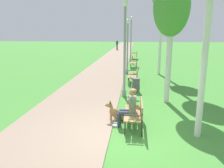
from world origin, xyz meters
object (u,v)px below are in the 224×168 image
Objects in this scene: dog_shepherd at (116,113)px; litter_bin at (136,85)px; park_bench_furthest at (135,54)px; birch_tree_second at (172,9)px; person_seated_on_near_bench at (129,106)px; lamp_post_mid at (127,46)px; pedestrian_distant at (117,45)px; park_bench_near at (136,111)px; lamp_post_far at (131,39)px; park_bench_mid at (134,74)px; lamp_post_near at (125,48)px; park_bench_far at (134,62)px.

litter_bin is at bearing 79.93° from dog_shepherd.
birch_tree_second is at bearing -84.67° from park_bench_furthest.
person_seated_on_near_bench is 0.33× the size of lamp_post_mid.
dog_shepherd is at bearing -100.07° from litter_bin.
park_bench_furthest is 17.43m from dog_shepherd.
lamp_post_mid reaches higher than person_seated_on_near_bench.
pedestrian_distant is (-2.96, 11.89, 0.33)m from park_bench_furthest.
dog_shepherd is at bearing 147.05° from park_bench_near.
birch_tree_second is (1.84, -12.39, 1.59)m from lamp_post_far.
birch_tree_second is (1.43, -3.45, 3.31)m from park_bench_mid.
park_bench_near is at bearing -89.70° from park_bench_furthest.
park_bench_near is 3.86m from lamp_post_near.
person_seated_on_near_bench is at bearing -84.55° from lamp_post_near.
park_bench_furthest is at bearing 89.89° from park_bench_mid.
lamp_post_mid is at bearing 106.98° from birch_tree_second.
birch_tree_second is (1.85, -0.68, 1.60)m from lamp_post_near.
lamp_post_near reaches higher than lamp_post_mid.
park_bench_mid is 1.00× the size of park_bench_far.
person_seated_on_near_bench is 9.20m from lamp_post_mid.
lamp_post_near is (-0.33, 3.43, 1.55)m from person_seated_on_near_bench.
park_bench_mid is 0.35× the size of lamp_post_near.
lamp_post_far is (0.10, 6.04, 0.27)m from lamp_post_mid.
lamp_post_mid is 5.18m from litter_bin.
litter_bin is at bearing -86.28° from park_bench_mid.
dog_shepherd is (-0.66, 0.43, -0.25)m from park_bench_near.
lamp_post_far is 14.89m from pedestrian_distant.
person_seated_on_near_bench reaches higher than park_bench_furthest.
park_bench_mid is 0.91× the size of pedestrian_distant.
park_bench_near is at bearing -90.19° from litter_bin.
lamp_post_far reaches higher than lamp_post_mid.
park_bench_near is 17.84m from park_bench_furthest.
park_bench_mid is at bearing 89.15° from person_seated_on_near_bench.
person_seated_on_near_bench is 0.29× the size of lamp_post_near.
birch_tree_second is at bearing -81.02° from park_bench_far.
dog_shepherd is 3.83m from litter_bin.
lamp_post_near is 1.00× the size of lamp_post_far.
park_bench_far is at bearing 91.02° from litter_bin.
park_bench_near is 6.18m from park_bench_mid.
pedestrian_distant is at bearing 95.87° from park_bench_near.
park_bench_near is 29.89m from pedestrian_distant.
lamp_post_far is (-0.52, 15.12, 1.72)m from park_bench_near.
lamp_post_mid is (0.04, 8.66, 1.71)m from dog_shepherd.
park_bench_mid is 6.20m from person_seated_on_near_bench.
litter_bin is 25.72m from pedestrian_distant.
lamp_post_near is (-0.41, -8.43, 1.72)m from park_bench_far.
park_bench_mid is at bearing 91.07° from park_bench_near.
birch_tree_second is 3.99m from litter_bin.
birch_tree_second reaches higher than person_seated_on_near_bench.
litter_bin is (0.13, -1.98, -0.16)m from park_bench_mid.
park_bench_far is 0.35× the size of lamp_post_far.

